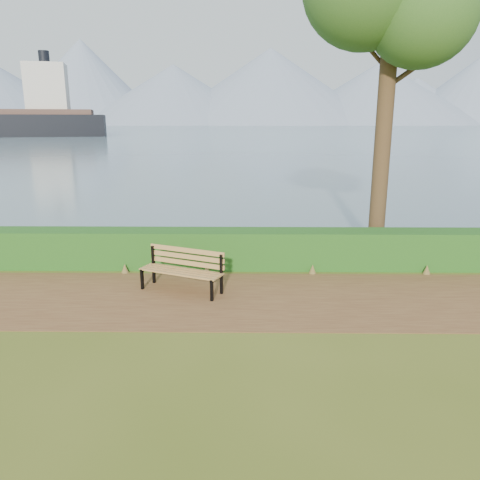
{
  "coord_description": "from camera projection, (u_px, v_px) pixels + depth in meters",
  "views": [
    {
      "loc": [
        -0.1,
        -9.32,
        3.8
      ],
      "look_at": [
        -0.24,
        1.2,
        1.1
      ],
      "focal_mm": 35.0,
      "sensor_mm": 36.0,
      "label": 1
    }
  ],
  "objects": [
    {
      "name": "hedge",
      "position": [
        250.0,
        249.0,
        12.36
      ],
      "size": [
        32.0,
        0.85,
        1.0
      ],
      "primitive_type": "cube",
      "color": "#184C15",
      "rests_on": "ground"
    },
    {
      "name": "ground",
      "position": [
        250.0,
        304.0,
        9.97
      ],
      "size": [
        140.0,
        140.0,
        0.0
      ],
      "primitive_type": "plane",
      "color": "#505C1A",
      "rests_on": "ground"
    },
    {
      "name": "bench",
      "position": [
        183.0,
        267.0,
        10.63
      ],
      "size": [
        1.99,
        1.27,
        0.97
      ],
      "rotation": [
        0.0,
        0.0,
        -0.41
      ],
      "color": "black",
      "rests_on": "ground"
    },
    {
      "name": "water",
      "position": [
        246.0,
        127.0,
        261.76
      ],
      "size": [
        700.0,
        510.0,
        0.0
      ],
      "primitive_type": "cube",
      "color": "#44616D",
      "rests_on": "ground"
    },
    {
      "name": "path",
      "position": [
        250.0,
        298.0,
        10.26
      ],
      "size": [
        40.0,
        3.4,
        0.01
      ],
      "primitive_type": "cube",
      "color": "brown",
      "rests_on": "ground"
    },
    {
      "name": "mountains",
      "position": [
        236.0,
        91.0,
        396.41
      ],
      "size": [
        585.0,
        190.0,
        70.0
      ],
      "color": "gray",
      "rests_on": "ground"
    }
  ]
}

